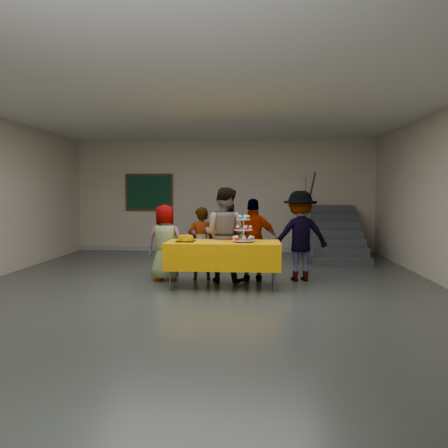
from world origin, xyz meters
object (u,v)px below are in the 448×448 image
object	(u,v)px
cupcake_stand	(243,231)
schoolchild_a	(165,243)
schoolchild_c	(224,235)
schoolchild_d	(254,240)
schoolchild_e	(300,236)
schoolchild_b	(201,244)
bear_cake	(186,238)
noticeboard	(149,192)
staircase	(331,237)
bake_table	(223,254)

from	to	relation	value
cupcake_stand	schoolchild_a	world-z (taller)	schoolchild_a
schoolchild_c	schoolchild_d	distance (m)	0.53
schoolchild_c	schoolchild_e	size ratio (longest dim) A/B	1.04
schoolchild_b	bear_cake	bearing A→B (deg)	66.24
bear_cake	schoolchild_e	distance (m)	2.09
cupcake_stand	noticeboard	world-z (taller)	noticeboard
schoolchild_e	cupcake_stand	bearing A→B (deg)	27.52
bear_cake	schoolchild_a	distance (m)	0.75
schoolchild_c	noticeboard	bearing A→B (deg)	-39.22
schoolchild_d	staircase	size ratio (longest dim) A/B	0.62
schoolchild_b	staircase	distance (m)	4.19
bear_cake	noticeboard	distance (m)	4.95
schoolchild_a	staircase	xyz separation A→B (m)	(3.48, 3.17, -0.20)
bake_table	noticeboard	xyz separation A→B (m)	(-2.35, 4.54, 1.04)
cupcake_stand	schoolchild_c	distance (m)	0.66
bear_cake	schoolchild_e	world-z (taller)	schoolchild_e
schoolchild_c	bear_cake	bearing A→B (deg)	63.20
bake_table	staircase	world-z (taller)	staircase
bear_cake	schoolchild_a	bearing A→B (deg)	129.34
schoolchild_b	schoolchild_e	distance (m)	1.79
cupcake_stand	schoolchild_e	bearing A→B (deg)	36.56
schoolchild_a	staircase	bearing A→B (deg)	-133.01
schoolchild_e	staircase	distance (m)	3.20
cupcake_stand	schoolchild_e	distance (m)	1.25
cupcake_stand	schoolchild_a	distance (m)	1.55
schoolchild_c	schoolchild_e	xyz separation A→B (m)	(1.35, 0.19, -0.03)
bake_table	schoolchild_d	world-z (taller)	schoolchild_d
schoolchild_e	schoolchild_d	bearing A→B (deg)	1.08
cupcake_stand	staircase	world-z (taller)	staircase
bake_table	schoolchild_d	size ratio (longest dim) A/B	1.27
schoolchild_b	schoolchild_d	xyz separation A→B (m)	(0.95, -0.07, 0.08)
schoolchild_a	noticeboard	xyz separation A→B (m)	(-1.26, 4.01, 0.91)
bake_table	noticeboard	world-z (taller)	noticeboard
cupcake_stand	schoolchild_c	world-z (taller)	schoolchild_c
bake_table	schoolchild_a	size ratio (longest dim) A/B	1.37
cupcake_stand	schoolchild_e	xyz separation A→B (m)	(1.00, 0.74, -0.14)
bake_table	bear_cake	size ratio (longest dim) A/B	5.25
cupcake_stand	schoolchild_b	size ratio (longest dim) A/B	0.34
schoolchild_d	staircase	bearing A→B (deg)	-120.00
schoolchild_a	staircase	world-z (taller)	staircase
cupcake_stand	schoolchild_d	world-z (taller)	schoolchild_d
cupcake_stand	staircase	size ratio (longest dim) A/B	0.19
bear_cake	cupcake_stand	bearing A→B (deg)	0.25
noticeboard	schoolchild_d	bearing A→B (deg)	-54.41
noticeboard	staircase	bearing A→B (deg)	-10.00
bear_cake	schoolchild_a	size ratio (longest dim) A/B	0.26
bake_table	schoolchild_c	bearing A→B (deg)	91.64
staircase	schoolchild_d	bearing A→B (deg)	-120.98
schoolchild_b	schoolchild_a	bearing A→B (deg)	-0.29
bake_table	staircase	distance (m)	4.41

